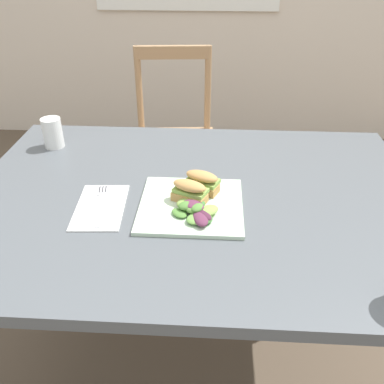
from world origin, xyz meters
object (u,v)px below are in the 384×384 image
plate_lunch (191,206)px  cup_extra_side (53,133)px  dining_table (195,234)px  sandwich_half_front (190,191)px  sandwich_half_back (202,181)px  chair_wooden_far (174,140)px  fork_on_napkin (101,202)px

plate_lunch → cup_extra_side: bearing=144.6°
dining_table → plate_lunch: 0.15m
sandwich_half_front → sandwich_half_back: 0.06m
cup_extra_side → plate_lunch: bearing=-35.4°
sandwich_half_front → plate_lunch: bearing=-74.8°
cup_extra_side → sandwich_half_front: bearing=-34.3°
chair_wooden_far → cup_extra_side: (-0.31, -0.70, 0.34)m
cup_extra_side → chair_wooden_far: bearing=66.3°
sandwich_half_front → chair_wooden_far: bearing=98.1°
chair_wooden_far → fork_on_napkin: bearing=-94.5°
dining_table → plate_lunch: bearing=-96.5°
chair_wooden_far → cup_extra_side: size_ratio=9.24×
sandwich_half_back → fork_on_napkin: bearing=-166.3°
dining_table → sandwich_half_front: bearing=-103.3°
dining_table → cup_extra_side: cup_extra_side is taller
chair_wooden_far → fork_on_napkin: size_ratio=4.69×
plate_lunch → sandwich_half_back: 0.08m
fork_on_napkin → sandwich_half_front: bearing=3.2°
plate_lunch → fork_on_napkin: 0.23m
sandwich_half_back → cup_extra_side: bearing=151.6°
sandwich_half_back → chair_wooden_far: bearing=100.1°
plate_lunch → sandwich_half_back: bearing=69.1°
sandwich_half_front → sandwich_half_back: size_ratio=1.00×
chair_wooden_far → sandwich_half_front: 1.07m
dining_table → fork_on_napkin: size_ratio=6.46×
dining_table → sandwich_half_back: 0.17m
chair_wooden_far → dining_table: bearing=-80.9°
chair_wooden_far → plate_lunch: bearing=-81.8°
sandwich_half_front → cup_extra_side: cup_extra_side is taller
plate_lunch → sandwich_half_front: (-0.00, 0.01, 0.03)m
sandwich_half_front → cup_extra_side: (-0.45, 0.31, 0.01)m
dining_table → sandwich_half_front: (-0.01, -0.05, 0.17)m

